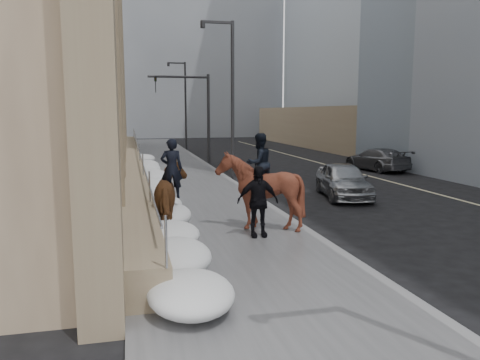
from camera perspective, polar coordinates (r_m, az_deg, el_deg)
name	(u,v)px	position (r m, az deg, el deg)	size (l,w,h in m)	color
ground	(242,272)	(10.51, 0.29, -11.13)	(140.00, 140.00, 0.00)	black
sidewalk	(187,193)	(20.07, -6.50, -1.62)	(5.00, 80.00, 0.12)	#4A4A4C
curb	(246,191)	(20.54, 0.78, -1.34)	(0.24, 80.00, 0.12)	slate
lane_line	(406,186)	(23.72, 19.57, -0.66)	(0.15, 70.00, 0.01)	#BFB78C
limestone_building	(73,18)	(30.22, -19.73, 18.12)	(6.10, 44.00, 18.00)	#8C735C
bg_building_mid	(170,38)	(70.70, -8.48, 16.74)	(30.00, 12.00, 28.00)	slate
bg_building_far	(103,72)	(81.97, -16.33, 12.51)	(24.00, 12.00, 20.00)	gray
streetlight_mid	(230,90)	(24.20, -1.29, 10.86)	(1.71, 0.24, 8.00)	#2D2D30
streetlight_far	(184,100)	(43.94, -6.86, 9.64)	(1.71, 0.24, 8.00)	#2D2D30
traffic_signal	(195,104)	(31.94, -5.53, 9.16)	(4.10, 0.22, 6.00)	#2D2D30
snow_bank	(155,193)	(18.02, -10.27, -1.51)	(1.70, 18.10, 0.76)	silver
mounted_horse_left	(172,194)	(13.57, -8.28, -1.73)	(1.13, 2.32, 2.63)	#553219
mounted_horse_right	(260,188)	(13.46, 2.39, -0.98)	(2.47, 2.59, 2.78)	#512417
pedestrian	(258,201)	(12.70, 2.17, -2.62)	(1.14, 0.47, 1.94)	black
car_silver	(343,180)	(19.67, 12.47, 0.00)	(1.71, 4.26, 1.45)	#9A9DA1
car_grey	(377,159)	(29.31, 16.33, 2.44)	(1.90, 4.67, 1.36)	#505156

